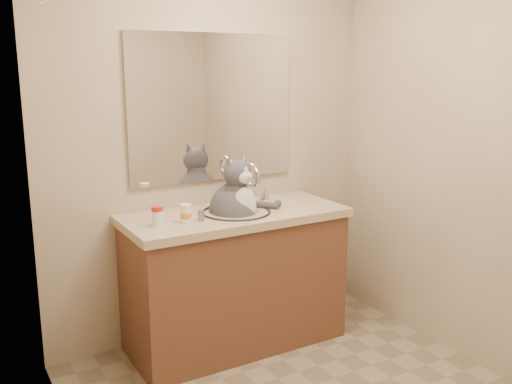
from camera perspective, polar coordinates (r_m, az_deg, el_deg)
room at (r=2.55m, az=8.09°, el=0.95°), size 2.22×2.52×2.42m
vanity at (r=3.54m, az=-2.09°, el=-8.37°), size 1.34×0.59×1.12m
mirror at (r=3.56m, az=-4.31°, el=8.38°), size 1.10×0.02×0.90m
shower_curtain at (r=2.22m, az=-15.72°, el=-5.66°), size 0.02×1.30×1.93m
cat at (r=3.41m, az=-2.16°, el=-1.64°), size 0.46×0.37×0.56m
pill_bottle_redcap at (r=3.14m, az=-9.82°, el=-2.39°), size 0.08×0.08×0.11m
pill_bottle_orange at (r=3.19m, az=-7.03°, el=-2.18°), size 0.06×0.06×0.10m
grey_canister at (r=3.22m, az=-5.51°, el=-2.37°), size 0.05×0.05×0.06m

